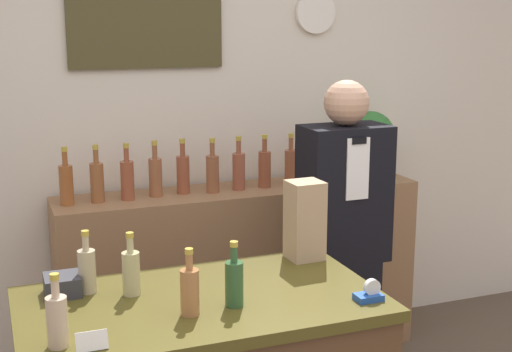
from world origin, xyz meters
TOP-DOWN VIEW (x-y plane):
  - back_wall at (-0.00, 2.00)m, footprint 5.20×0.09m
  - back_shelf at (0.18, 1.75)m, footprint 1.95×0.38m
  - shopkeeper at (0.46, 1.13)m, footprint 0.40×0.25m
  - potted_plant at (0.97, 1.78)m, footprint 0.28×0.28m
  - paper_bag at (0.07, 0.70)m, footprint 0.13×0.13m
  - tape_dispenser at (0.09, 0.24)m, footprint 0.09×0.06m
  - price_card_left at (-0.82, 0.20)m, footprint 0.09×0.02m
  - gift_box at (-0.86, 0.66)m, footprint 0.12×0.13m
  - counter_bottle_0 at (-0.91, 0.26)m, footprint 0.06×0.06m
  - counter_bottle_1 at (-0.77, 0.65)m, footprint 0.06×0.06m
  - counter_bottle_2 at (-0.64, 0.57)m, footprint 0.06×0.06m
  - counter_bottle_3 at (-0.50, 0.34)m, footprint 0.06×0.06m
  - counter_bottle_4 at (-0.34, 0.36)m, footprint 0.06×0.06m
  - shelf_bottle_0 at (-0.71, 1.74)m, footprint 0.07×0.07m
  - shelf_bottle_1 at (-0.57, 1.74)m, footprint 0.07×0.07m
  - shelf_bottle_2 at (-0.42, 1.74)m, footprint 0.07×0.07m
  - shelf_bottle_3 at (-0.27, 1.76)m, footprint 0.07×0.07m
  - shelf_bottle_4 at (-0.13, 1.77)m, footprint 0.07×0.07m
  - shelf_bottle_5 at (0.02, 1.73)m, footprint 0.07×0.07m
  - shelf_bottle_6 at (0.17, 1.74)m, footprint 0.07×0.07m
  - shelf_bottle_7 at (0.31, 1.74)m, footprint 0.07×0.07m
  - shelf_bottle_8 at (0.46, 1.73)m, footprint 0.07×0.07m
  - shelf_bottle_9 at (0.61, 1.74)m, footprint 0.07×0.07m
  - shelf_bottle_10 at (0.75, 1.76)m, footprint 0.07×0.07m

SIDE VIEW (x-z plane):
  - back_shelf at x=0.18m, z-range 0.00..0.95m
  - shopkeeper at x=0.46m, z-range 0.00..1.56m
  - tape_dispenser at x=0.09m, z-range 0.90..0.98m
  - price_card_left at x=-0.82m, z-range 0.92..0.97m
  - gift_box at x=-0.86m, z-range 0.92..0.98m
  - counter_bottle_0 at x=-0.91m, z-range 0.89..1.11m
  - counter_bottle_1 at x=-0.77m, z-range 0.89..1.11m
  - counter_bottle_2 at x=-0.64m, z-range 0.89..1.11m
  - counter_bottle_3 at x=-0.50m, z-range 0.89..1.11m
  - counter_bottle_4 at x=-0.34m, z-range 0.89..1.11m
  - shelf_bottle_0 at x=-0.71m, z-range 0.91..1.20m
  - shelf_bottle_1 at x=-0.57m, z-range 0.91..1.20m
  - shelf_bottle_2 at x=-0.42m, z-range 0.91..1.20m
  - shelf_bottle_3 at x=-0.27m, z-range 0.91..1.20m
  - shelf_bottle_4 at x=-0.13m, z-range 0.91..1.20m
  - shelf_bottle_5 at x=0.02m, z-range 0.91..1.20m
  - shelf_bottle_6 at x=0.17m, z-range 0.91..1.20m
  - shelf_bottle_7 at x=0.31m, z-range 0.91..1.20m
  - shelf_bottle_8 at x=0.46m, z-range 0.91..1.20m
  - shelf_bottle_9 at x=0.61m, z-range 0.91..1.20m
  - shelf_bottle_10 at x=0.75m, z-range 0.91..1.20m
  - paper_bag at x=0.07m, z-range 0.92..1.22m
  - potted_plant at x=0.97m, z-range 0.97..1.35m
  - back_wall at x=0.00m, z-range 0.01..2.71m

